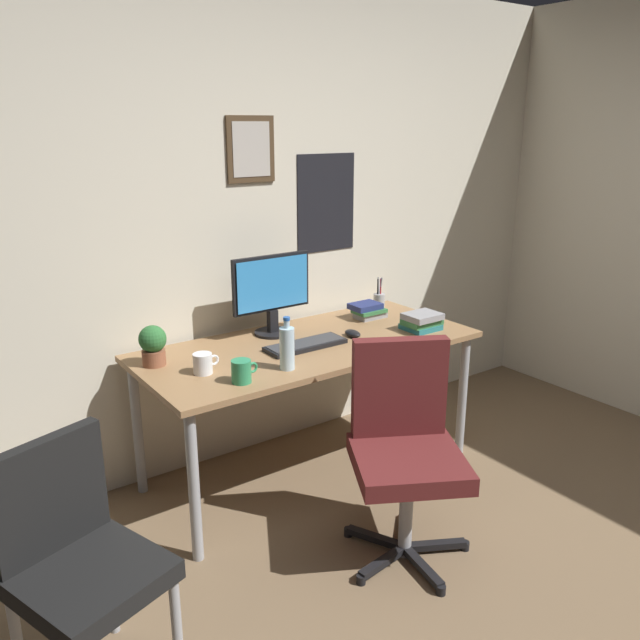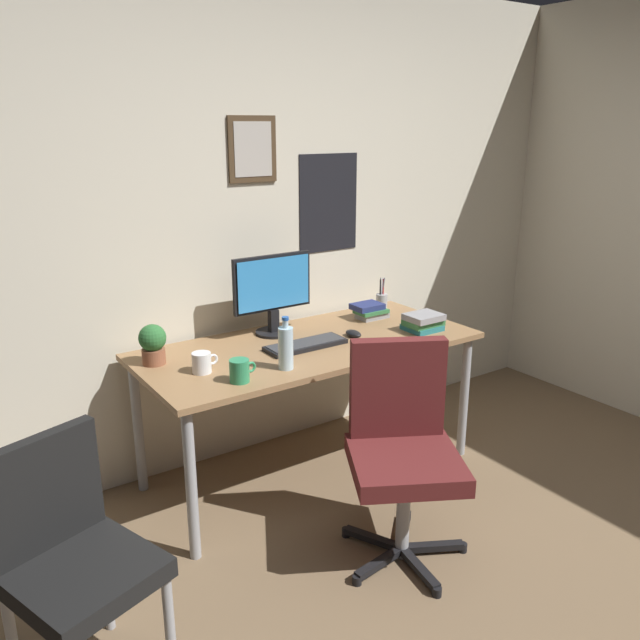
# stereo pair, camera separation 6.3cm
# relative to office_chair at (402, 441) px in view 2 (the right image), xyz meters

# --- Properties ---
(wall_back) EXTENTS (4.40, 0.10, 2.60)m
(wall_back) POSITION_rel_office_chair_xyz_m (0.08, 1.25, 0.77)
(wall_back) COLOR beige
(wall_back) RESTS_ON ground_plane
(desk) EXTENTS (1.78, 0.79, 0.75)m
(desk) POSITION_rel_office_chair_xyz_m (0.03, 0.78, 0.15)
(desk) COLOR #936D47
(desk) RESTS_ON ground_plane
(office_chair) EXTENTS (0.62, 0.62, 0.95)m
(office_chair) POSITION_rel_office_chair_xyz_m (0.00, 0.00, 0.00)
(office_chair) COLOR #591E1E
(office_chair) RESTS_ON ground_plane
(side_chair) EXTENTS (0.53, 0.53, 0.88)m
(side_chair) POSITION_rel_office_chair_xyz_m (-1.37, 0.07, -0.03)
(side_chair) COLOR black
(side_chair) RESTS_ON ground_plane
(monitor) EXTENTS (0.46, 0.20, 0.43)m
(monitor) POSITION_rel_office_chair_xyz_m (-0.04, 1.01, 0.46)
(monitor) COLOR black
(monitor) RESTS_ON desk
(keyboard) EXTENTS (0.43, 0.15, 0.03)m
(keyboard) POSITION_rel_office_chair_xyz_m (-0.02, 0.73, 0.23)
(keyboard) COLOR black
(keyboard) RESTS_ON desk
(computer_mouse) EXTENTS (0.06, 0.11, 0.04)m
(computer_mouse) POSITION_rel_office_chair_xyz_m (0.28, 0.73, 0.24)
(computer_mouse) COLOR black
(computer_mouse) RESTS_ON desk
(water_bottle) EXTENTS (0.07, 0.07, 0.25)m
(water_bottle) POSITION_rel_office_chair_xyz_m (-0.26, 0.53, 0.33)
(water_bottle) COLOR silver
(water_bottle) RESTS_ON desk
(coffee_mug_near) EXTENTS (0.13, 0.09, 0.10)m
(coffee_mug_near) POSITION_rel_office_chair_xyz_m (-0.51, 0.51, 0.27)
(coffee_mug_near) COLOR #2D8C59
(coffee_mug_near) RESTS_ON desk
(coffee_mug_far) EXTENTS (0.13, 0.09, 0.10)m
(coffee_mug_far) POSITION_rel_office_chair_xyz_m (-0.60, 0.71, 0.27)
(coffee_mug_far) COLOR white
(coffee_mug_far) RESTS_ON desk
(potted_plant) EXTENTS (0.13, 0.13, 0.20)m
(potted_plant) POSITION_rel_office_chair_xyz_m (-0.75, 0.94, 0.33)
(potted_plant) COLOR brown
(potted_plant) RESTS_ON desk
(pen_cup) EXTENTS (0.07, 0.07, 0.20)m
(pen_cup) POSITION_rel_office_chair_xyz_m (0.75, 1.06, 0.27)
(pen_cup) COLOR #9EA0A5
(pen_cup) RESTS_ON desk
(book_stack_left) EXTENTS (0.20, 0.15, 0.09)m
(book_stack_left) POSITION_rel_office_chair_xyz_m (0.57, 0.94, 0.27)
(book_stack_left) COLOR gray
(book_stack_left) RESTS_ON desk
(book_stack_right) EXTENTS (0.20, 0.18, 0.10)m
(book_stack_right) POSITION_rel_office_chair_xyz_m (0.66, 0.60, 0.27)
(book_stack_right) COLOR #26727A
(book_stack_right) RESTS_ON desk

